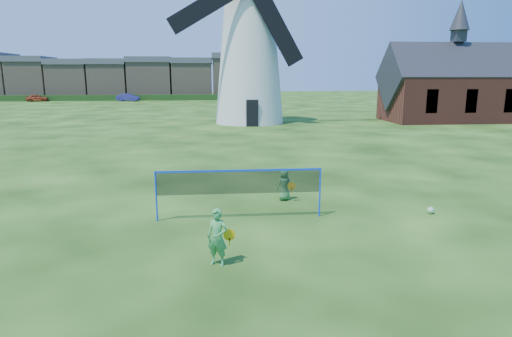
{
  "coord_description": "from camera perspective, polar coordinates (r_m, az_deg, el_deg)",
  "views": [
    {
      "loc": [
        -1.02,
        -12.51,
        4.32
      ],
      "look_at": [
        0.2,
        0.5,
        1.5
      ],
      "focal_mm": 30.26,
      "sensor_mm": 36.0,
      "label": 1
    }
  ],
  "objects": [
    {
      "name": "chapel",
      "position": [
        46.01,
        24.68,
        9.63
      ],
      "size": [
        13.22,
        6.41,
        11.18
      ],
      "color": "brown",
      "rests_on": "ground"
    },
    {
      "name": "car_right",
      "position": [
        77.98,
        -16.56,
        8.99
      ],
      "size": [
        4.15,
        2.45,
        1.29
      ],
      "primitive_type": "imported",
      "rotation": [
        0.0,
        0.0,
        1.27
      ],
      "color": "navy",
      "rests_on": "ground"
    },
    {
      "name": "play_ball",
      "position": [
        14.91,
        22.1,
        -5.15
      ],
      "size": [
        0.22,
        0.22,
        0.22
      ],
      "primitive_type": "sphere",
      "color": "green",
      "rests_on": "ground"
    },
    {
      "name": "player_boy",
      "position": [
        15.23,
        3.77,
        -2.17
      ],
      "size": [
        0.67,
        0.52,
        1.1
      ],
      "rotation": [
        0.0,
        0.0,
        3.5
      ],
      "color": "#408442",
      "rests_on": "ground"
    },
    {
      "name": "badminton_net",
      "position": [
        13.09,
        -2.22,
        -1.9
      ],
      "size": [
        5.05,
        0.05,
        1.55
      ],
      "color": "blue",
      "rests_on": "ground"
    },
    {
      "name": "windmill",
      "position": [
        40.35,
        -0.89,
        15.42
      ],
      "size": [
        14.12,
        6.27,
        19.16
      ],
      "color": "white",
      "rests_on": "ground"
    },
    {
      "name": "hedge",
      "position": [
        81.36,
        -20.53,
        8.74
      ],
      "size": [
        62.0,
        0.8,
        1.0
      ],
      "primitive_type": "cube",
      "color": "#193814",
      "rests_on": "ground"
    },
    {
      "name": "player_girl",
      "position": [
        10.08,
        -5.11,
        -9.05
      ],
      "size": [
        0.71,
        0.5,
        1.36
      ],
      "rotation": [
        0.0,
        0.0,
        -0.42
      ],
      "color": "green",
      "rests_on": "ground"
    },
    {
      "name": "car_left",
      "position": [
        82.86,
        -26.97,
        8.31
      ],
      "size": [
        3.72,
        2.13,
        1.19
      ],
      "primitive_type": "imported",
      "rotation": [
        0.0,
        0.0,
        1.79
      ],
      "color": "#99371B",
      "rests_on": "ground"
    },
    {
      "name": "ground",
      "position": [
        13.28,
        -0.66,
        -6.81
      ],
      "size": [
        220.0,
        220.0,
        0.0
      ],
      "primitive_type": "plane",
      "color": "black",
      "rests_on": "ground"
    },
    {
      "name": "terraced_houses",
      "position": [
        87.27,
        -20.18,
        11.19
      ],
      "size": [
        58.51,
        8.4,
        8.38
      ],
      "color": "#8B755D",
      "rests_on": "ground"
    }
  ]
}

